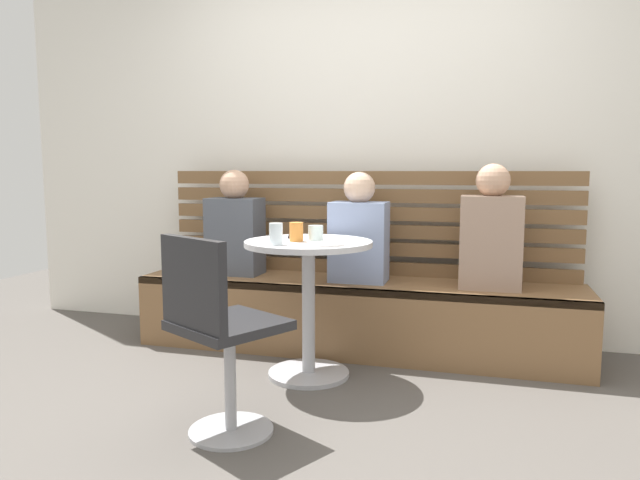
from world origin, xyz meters
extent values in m
plane|color=#514C47|center=(0.00, 0.00, 0.00)|extent=(8.00, 8.00, 0.00)
cube|color=white|center=(0.00, 1.64, 1.45)|extent=(5.20, 0.10, 2.90)
cube|color=brown|center=(0.00, 1.20, 0.22)|extent=(2.70, 0.52, 0.44)
cube|color=brown|center=(0.00, 0.96, 0.42)|extent=(2.70, 0.04, 0.04)
cube|color=brown|center=(0.00, 1.44, 0.48)|extent=(2.65, 0.04, 0.09)
cube|color=brown|center=(0.00, 1.44, 0.61)|extent=(2.65, 0.04, 0.09)
cube|color=brown|center=(0.00, 1.44, 0.72)|extent=(2.65, 0.04, 0.09)
cube|color=brown|center=(0.00, 1.44, 0.84)|extent=(2.65, 0.04, 0.09)
cube|color=brown|center=(0.00, 1.44, 0.95)|extent=(2.65, 0.04, 0.09)
cube|color=brown|center=(0.00, 1.44, 1.06)|extent=(2.65, 0.04, 0.09)
cylinder|color=#ADADB2|center=(-0.15, 0.69, 0.01)|extent=(0.44, 0.44, 0.02)
cylinder|color=#ADADB2|center=(-0.15, 0.69, 0.37)|extent=(0.07, 0.07, 0.69)
cylinder|color=silver|center=(-0.15, 0.69, 0.72)|extent=(0.68, 0.68, 0.03)
cylinder|color=#ADADB2|center=(-0.26, -0.06, 0.01)|extent=(0.36, 0.36, 0.02)
cylinder|color=#ADADB2|center=(-0.26, -0.06, 0.23)|extent=(0.05, 0.05, 0.45)
cube|color=#232326|center=(-0.26, -0.06, 0.47)|extent=(0.54, 0.54, 0.04)
cube|color=#232326|center=(-0.35, -0.21, 0.67)|extent=(0.37, 0.23, 0.36)
cube|color=#9E7F6B|center=(0.79, 1.18, 0.70)|extent=(0.34, 0.22, 0.53)
sphere|color=tan|center=(0.79, 1.18, 1.05)|extent=(0.19, 0.19, 0.19)
cube|color=#8C9EC6|center=(0.02, 1.18, 0.68)|extent=(0.34, 0.22, 0.48)
sphere|color=#DBB293|center=(0.02, 1.18, 1.01)|extent=(0.19, 0.19, 0.19)
cube|color=#4C515B|center=(-0.80, 1.21, 0.69)|extent=(0.34, 0.22, 0.49)
sphere|color=tan|center=(-0.80, 1.21, 1.02)|extent=(0.19, 0.19, 0.19)
cylinder|color=white|center=(-0.25, 0.48, 0.80)|extent=(0.07, 0.07, 0.11)
cylinder|color=orange|center=(-0.20, 0.65, 0.79)|extent=(0.07, 0.07, 0.10)
cylinder|color=silver|center=(-0.11, 0.72, 0.78)|extent=(0.08, 0.08, 0.08)
cylinder|color=white|center=(0.00, 0.54, 0.75)|extent=(0.17, 0.17, 0.01)
cube|color=black|center=(-0.27, 0.83, 0.74)|extent=(0.11, 0.15, 0.01)
camera|label=1|loc=(0.74, -2.22, 1.11)|focal=32.55mm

